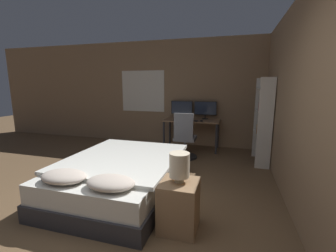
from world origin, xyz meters
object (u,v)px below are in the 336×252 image
monitor_right (205,109)px  computer_mouse (202,121)px  bed (121,175)px  bookshelf (263,118)px  office_chair (185,141)px  keyboard (190,121)px  monitor_left (182,108)px  nightstand (179,205)px  bedside_lamp (179,165)px  desk (192,123)px

monitor_right → computer_mouse: monitor_right is taller
bed → bookshelf: bookshelf is taller
monitor_right → computer_mouse: bearing=-93.8°
bed → office_chair: (0.57, 1.80, 0.13)m
bed → keyboard: 2.47m
keyboard → bookshelf: (1.54, -0.46, 0.19)m
monitor_left → office_chair: bearing=-73.4°
nightstand → computer_mouse: (-0.17, 2.95, 0.48)m
bedside_lamp → keyboard: bearing=98.5°
computer_mouse → office_chair: size_ratio=0.07×
bed → office_chair: size_ratio=2.09×
bedside_lamp → computer_mouse: bearing=93.3°
monitor_right → keyboard: bearing=-124.5°
desk → office_chair: size_ratio=1.35×
monitor_left → nightstand: bearing=-77.6°
monitor_right → office_chair: size_ratio=0.55×
bedside_lamp → desk: (-0.44, 3.16, -0.10)m
nightstand → computer_mouse: 2.99m
desk → keyboard: keyboard is taller
computer_mouse → office_chair: office_chair is taller
desk → office_chair: 0.82m
computer_mouse → bookshelf: (1.27, -0.46, 0.18)m
nightstand → bookshelf: size_ratio=0.32×
computer_mouse → bookshelf: 1.36m
bed → bookshelf: (2.11, 1.90, 0.67)m
monitor_left → bookshelf: (1.84, -0.89, -0.05)m
keyboard → bookshelf: size_ratio=0.21×
bookshelf → nightstand: bearing=-113.8°
bedside_lamp → bookshelf: 2.73m
monitor_left → office_chair: monitor_left is taller
bookshelf → computer_mouse: bearing=160.1°
bed → monitor_left: monitor_left is taller
nightstand → keyboard: bearing=98.5°
monitor_left → monitor_right: same height
bedside_lamp → monitor_right: size_ratio=0.59×
monitor_right → office_chair: monitor_right is taller
keyboard → nightstand: bearing=-81.5°
office_chair → bookshelf: size_ratio=0.59×
monitor_left → monitor_right: bearing=0.0°
keyboard → computer_mouse: (0.27, 0.00, 0.01)m
bedside_lamp → office_chair: 2.45m
bed → monitor_left: (0.28, 2.79, 0.72)m
monitor_right → computer_mouse: size_ratio=7.87×
bookshelf → keyboard: bearing=163.4°
bed → computer_mouse: 2.55m
nightstand → computer_mouse: bearing=93.3°
bedside_lamp → computer_mouse: size_ratio=4.61×
bed → computer_mouse: size_ratio=29.86×
monitor_left → keyboard: monitor_left is taller
monitor_right → office_chair: 1.20m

